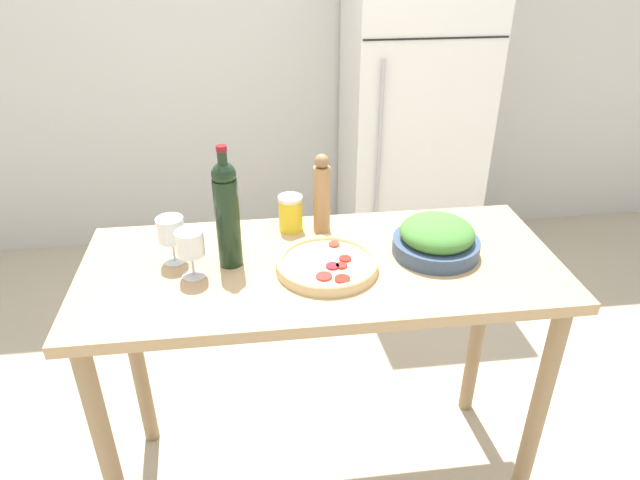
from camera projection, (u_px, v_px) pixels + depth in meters
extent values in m
plane|color=#BCAD93|center=(321.00, 470.00, 2.17)|extent=(14.00, 14.00, 0.00)
cube|color=silver|center=(278.00, 28.00, 3.20)|extent=(6.40, 0.06, 2.60)
cube|color=white|center=(412.00, 106.00, 3.14)|extent=(0.72, 0.61, 1.87)
cube|color=black|center=(437.00, 38.00, 2.68)|extent=(0.71, 0.01, 0.01)
cylinder|color=#B2B2B7|center=(379.00, 144.00, 2.88)|extent=(0.02, 0.02, 0.84)
cube|color=tan|center=(321.00, 267.00, 1.73)|extent=(1.44, 0.62, 0.04)
cylinder|color=#967A55|center=(109.00, 462.00, 1.67)|extent=(0.06, 0.06, 0.90)
cylinder|color=#967A55|center=(536.00, 419.00, 1.81)|extent=(0.06, 0.06, 0.90)
cylinder|color=#967A55|center=(135.00, 351.00, 2.10)|extent=(0.06, 0.06, 0.90)
cylinder|color=#967A55|center=(479.00, 323.00, 2.24)|extent=(0.06, 0.06, 0.90)
cylinder|color=black|center=(228.00, 223.00, 1.65)|extent=(0.07, 0.07, 0.27)
sphere|color=black|center=(224.00, 174.00, 1.57)|extent=(0.07, 0.07, 0.07)
cylinder|color=black|center=(223.00, 163.00, 1.55)|extent=(0.03, 0.03, 0.07)
cylinder|color=maroon|center=(221.00, 148.00, 1.53)|extent=(0.03, 0.03, 0.02)
cylinder|color=silver|center=(194.00, 275.00, 1.65)|extent=(0.07, 0.07, 0.00)
cylinder|color=silver|center=(193.00, 265.00, 1.63)|extent=(0.01, 0.01, 0.07)
cylinder|color=white|center=(190.00, 243.00, 1.60)|extent=(0.08, 0.08, 0.07)
cylinder|color=maroon|center=(191.00, 249.00, 1.61)|extent=(0.07, 0.07, 0.03)
cylinder|color=silver|center=(175.00, 261.00, 1.72)|extent=(0.07, 0.07, 0.00)
cylinder|color=silver|center=(174.00, 250.00, 1.70)|extent=(0.01, 0.01, 0.07)
cylinder|color=white|center=(171.00, 229.00, 1.67)|extent=(0.08, 0.08, 0.07)
cylinder|color=maroon|center=(172.00, 239.00, 1.68)|extent=(0.07, 0.07, 0.01)
cylinder|color=#AD7F51|center=(322.00, 200.00, 1.84)|extent=(0.05, 0.05, 0.22)
sphere|color=#936C45|center=(322.00, 161.00, 1.77)|extent=(0.05, 0.05, 0.05)
cylinder|color=#384C6B|center=(436.00, 246.00, 1.75)|extent=(0.27, 0.27, 0.05)
ellipsoid|color=#478438|center=(437.00, 232.00, 1.73)|extent=(0.23, 0.23, 0.09)
cylinder|color=#DBC189|center=(327.00, 266.00, 1.68)|extent=(0.30, 0.30, 0.02)
torus|color=#DBC189|center=(327.00, 262.00, 1.67)|extent=(0.30, 0.30, 0.02)
cylinder|color=red|center=(333.00, 266.00, 1.65)|extent=(0.04, 0.04, 0.01)
cylinder|color=red|center=(324.00, 276.00, 1.60)|extent=(0.05, 0.05, 0.01)
cylinder|color=red|center=(342.00, 266.00, 1.65)|extent=(0.03, 0.03, 0.01)
cylinder|color=#B73022|center=(334.00, 244.00, 1.76)|extent=(0.03, 0.03, 0.01)
cylinder|color=red|center=(342.00, 279.00, 1.59)|extent=(0.04, 0.04, 0.01)
cylinder|color=red|center=(345.00, 259.00, 1.68)|extent=(0.04, 0.04, 0.01)
cylinder|color=yellow|center=(291.00, 215.00, 1.88)|extent=(0.08, 0.08, 0.11)
cylinder|color=white|center=(290.00, 198.00, 1.85)|extent=(0.08, 0.08, 0.01)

